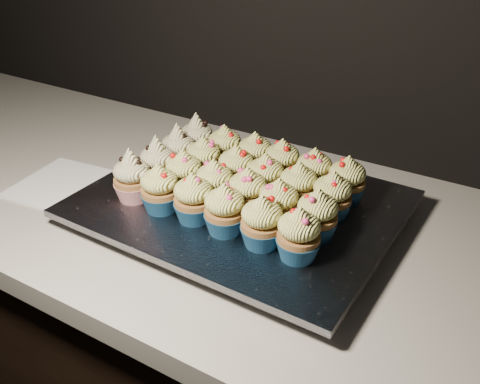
{
  "coord_description": "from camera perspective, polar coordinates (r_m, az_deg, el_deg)",
  "views": [
    {
      "loc": [
        0.31,
        1.03,
        1.4
      ],
      "look_at": [
        -0.09,
        1.69,
        0.95
      ],
      "focal_mm": 40.0,
      "sensor_mm": 36.0,
      "label": 1
    }
  ],
  "objects": [
    {
      "name": "worktop",
      "position": [
        0.9,
        5.24,
        -4.98
      ],
      "size": [
        2.44,
        0.64,
        0.04
      ],
      "primitive_type": "cube",
      "color": "beige",
      "rests_on": "cabinet"
    },
    {
      "name": "cupcake_19",
      "position": [
        0.99,
        -1.65,
        4.74
      ],
      "size": [
        0.06,
        0.06,
        0.08
      ],
      "color": "navy",
      "rests_on": "foil_lining"
    },
    {
      "name": "cupcake_9",
      "position": [
        0.84,
        0.83,
        -0.09
      ],
      "size": [
        0.06,
        0.06,
        0.08
      ],
      "color": "navy",
      "rests_on": "foil_lining"
    },
    {
      "name": "foil_lining",
      "position": [
        0.9,
        -0.0,
        -1.21
      ],
      "size": [
        0.52,
        0.41,
        0.01
      ],
      "primitive_type": "cube",
      "rotation": [
        0.0,
        0.0,
        -0.02
      ],
      "color": "silver",
      "rests_on": "baking_tray"
    },
    {
      "name": "cupcake_2",
      "position": [
        0.83,
        -4.99,
        -0.74
      ],
      "size": [
        0.06,
        0.06,
        0.08
      ],
      "color": "navy",
      "rests_on": "foil_lining"
    },
    {
      "name": "cupcake_7",
      "position": [
        0.9,
        -5.99,
        1.9
      ],
      "size": [
        0.06,
        0.06,
        0.08
      ],
      "color": "navy",
      "rests_on": "foil_lining"
    },
    {
      "name": "cupcake_20",
      "position": [
        0.96,
        1.59,
        3.94
      ],
      "size": [
        0.06,
        0.06,
        0.08
      ],
      "color": "navy",
      "rests_on": "foil_lining"
    },
    {
      "name": "cupcake_11",
      "position": [
        0.79,
        8.21,
        -2.51
      ],
      "size": [
        0.06,
        0.06,
        0.08
      ],
      "color": "navy",
      "rests_on": "foil_lining"
    },
    {
      "name": "cupcake_14",
      "position": [
        0.91,
        -0.42,
        2.48
      ],
      "size": [
        0.06,
        0.06,
        0.08
      ],
      "color": "navy",
      "rests_on": "foil_lining"
    },
    {
      "name": "cupcake_17",
      "position": [
        0.84,
        9.78,
        -0.51
      ],
      "size": [
        0.06,
        0.06,
        0.08
      ],
      "color": "navy",
      "rests_on": "foil_lining"
    },
    {
      "name": "cupcake_18",
      "position": [
        1.02,
        -4.62,
        5.64
      ],
      "size": [
        0.06,
        0.06,
        0.1
      ],
      "color": "#A41620",
      "rests_on": "foil_lining"
    },
    {
      "name": "cupcake_3",
      "position": [
        0.8,
        -1.65,
        -1.95
      ],
      "size": [
        0.06,
        0.06,
        0.08
      ],
      "color": "navy",
      "rests_on": "foil_lining"
    },
    {
      "name": "cupcake_13",
      "position": [
        0.94,
        -3.9,
        3.41
      ],
      "size": [
        0.06,
        0.06,
        0.08
      ],
      "color": "navy",
      "rests_on": "foil_lining"
    },
    {
      "name": "cupcake_10",
      "position": [
        0.81,
        4.13,
        -1.36
      ],
      "size": [
        0.06,
        0.06,
        0.08
      ],
      "color": "navy",
      "rests_on": "foil_lining"
    },
    {
      "name": "cupcake_4",
      "position": [
        0.77,
        2.35,
        -3.3
      ],
      "size": [
        0.06,
        0.06,
        0.08
      ],
      "color": "navy",
      "rests_on": "foil_lining"
    },
    {
      "name": "cupcake_22",
      "position": [
        0.91,
        7.87,
        2.08
      ],
      "size": [
        0.06,
        0.06,
        0.08
      ],
      "color": "navy",
      "rests_on": "foil_lining"
    },
    {
      "name": "cupcake_1",
      "position": [
        0.86,
        -8.55,
        0.28
      ],
      "size": [
        0.06,
        0.06,
        0.08
      ],
      "color": "navy",
      "rests_on": "foil_lining"
    },
    {
      "name": "cupcake_12",
      "position": [
        0.98,
        -6.6,
        4.4
      ],
      "size": [
        0.06,
        0.06,
        0.1
      ],
      "color": "#A41620",
      "rests_on": "foil_lining"
    },
    {
      "name": "cupcake_21",
      "position": [
        0.94,
        4.49,
        3.13
      ],
      "size": [
        0.06,
        0.06,
        0.08
      ],
      "color": "navy",
      "rests_on": "foil_lining"
    },
    {
      "name": "cupcake_0",
      "position": [
        0.9,
        -11.45,
        1.52
      ],
      "size": [
        0.06,
        0.06,
        0.1
      ],
      "color": "#A41620",
      "rests_on": "foil_lining"
    },
    {
      "name": "napkin",
      "position": [
        1.06,
        -18.17,
        0.73
      ],
      "size": [
        0.19,
        0.19,
        0.0
      ],
      "primitive_type": "cube",
      "rotation": [
        0.0,
        0.0,
        0.11
      ],
      "color": "white",
      "rests_on": "worktop"
    },
    {
      "name": "cupcake_23",
      "position": [
        0.89,
        11.31,
        1.16
      ],
      "size": [
        0.06,
        0.06,
        0.08
      ],
      "color": "navy",
      "rests_on": "foil_lining"
    },
    {
      "name": "cupcake_16",
      "position": [
        0.86,
        6.24,
        0.53
      ],
      "size": [
        0.06,
        0.06,
        0.08
      ],
      "color": "navy",
      "rests_on": "foil_lining"
    },
    {
      "name": "cupcake_8",
      "position": [
        0.87,
        -2.75,
        0.82
      ],
      "size": [
        0.06,
        0.06,
        0.08
      ],
      "color": "navy",
      "rests_on": "foil_lining"
    },
    {
      "name": "cupcake_6",
      "position": [
        0.94,
        -8.77,
        3.0
      ],
      "size": [
        0.06,
        0.06,
        0.1
      ],
      "color": "#A41620",
      "rests_on": "foil_lining"
    },
    {
      "name": "cupcake_15",
      "position": [
        0.88,
        2.71,
        1.49
      ],
      "size": [
        0.06,
        0.06,
        0.08
      ],
      "color": "navy",
      "rests_on": "foil_lining"
    },
    {
      "name": "baking_tray",
      "position": [
        0.91,
        -0.0,
        -2.13
      ],
      "size": [
        0.48,
        0.37,
        0.02
      ],
      "primitive_type": "cube",
      "rotation": [
        0.0,
        0.0,
        -0.02
      ],
      "color": "black",
      "rests_on": "worktop"
    },
    {
      "name": "cupcake_5",
      "position": [
        0.75,
        6.28,
        -4.6
      ],
      "size": [
        0.06,
        0.06,
        0.08
      ],
      "color": "navy",
      "rests_on": "foil_lining"
    }
  ]
}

